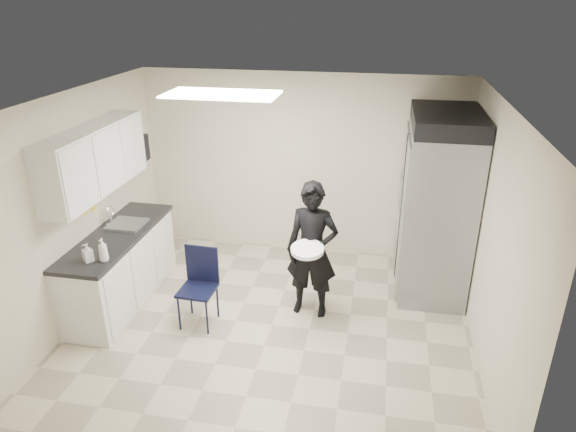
% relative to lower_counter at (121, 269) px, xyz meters
% --- Properties ---
extents(floor, '(4.50, 4.50, 0.00)m').
position_rel_lower_counter_xyz_m(floor, '(1.95, -0.20, -0.43)').
color(floor, '#BAAE92').
rests_on(floor, ground).
extents(ceiling, '(4.50, 4.50, 0.00)m').
position_rel_lower_counter_xyz_m(ceiling, '(1.95, -0.20, 2.17)').
color(ceiling, silver).
rests_on(ceiling, back_wall).
extents(back_wall, '(4.50, 0.00, 4.50)m').
position_rel_lower_counter_xyz_m(back_wall, '(1.95, 1.80, 0.87)').
color(back_wall, beige).
rests_on(back_wall, floor).
extents(left_wall, '(0.00, 4.00, 4.00)m').
position_rel_lower_counter_xyz_m(left_wall, '(-0.30, -0.20, 0.87)').
color(left_wall, beige).
rests_on(left_wall, floor).
extents(right_wall, '(0.00, 4.00, 4.00)m').
position_rel_lower_counter_xyz_m(right_wall, '(4.20, -0.20, 0.87)').
color(right_wall, beige).
rests_on(right_wall, floor).
extents(ceiling_panel, '(1.20, 0.60, 0.02)m').
position_rel_lower_counter_xyz_m(ceiling_panel, '(1.35, 0.20, 2.14)').
color(ceiling_panel, white).
rests_on(ceiling_panel, ceiling).
extents(lower_counter, '(0.60, 1.90, 0.86)m').
position_rel_lower_counter_xyz_m(lower_counter, '(0.00, 0.00, 0.00)').
color(lower_counter, silver).
rests_on(lower_counter, floor).
extents(countertop, '(0.64, 1.95, 0.05)m').
position_rel_lower_counter_xyz_m(countertop, '(0.00, 0.00, 0.46)').
color(countertop, black).
rests_on(countertop, lower_counter).
extents(sink, '(0.42, 0.40, 0.14)m').
position_rel_lower_counter_xyz_m(sink, '(0.02, 0.25, 0.44)').
color(sink, gray).
rests_on(sink, countertop).
extents(faucet, '(0.02, 0.02, 0.24)m').
position_rel_lower_counter_xyz_m(faucet, '(-0.18, 0.25, 0.59)').
color(faucet, silver).
rests_on(faucet, countertop).
extents(upper_cabinets, '(0.35, 1.80, 0.75)m').
position_rel_lower_counter_xyz_m(upper_cabinets, '(-0.13, 0.00, 1.40)').
color(upper_cabinets, silver).
rests_on(upper_cabinets, left_wall).
extents(towel_dispenser, '(0.22, 0.30, 0.35)m').
position_rel_lower_counter_xyz_m(towel_dispenser, '(-0.19, 1.15, 1.19)').
color(towel_dispenser, black).
rests_on(towel_dispenser, left_wall).
extents(notice_sticker_left, '(0.00, 0.12, 0.07)m').
position_rel_lower_counter_xyz_m(notice_sticker_left, '(-0.29, -0.10, 0.79)').
color(notice_sticker_left, yellow).
rests_on(notice_sticker_left, left_wall).
extents(notice_sticker_right, '(0.00, 0.12, 0.07)m').
position_rel_lower_counter_xyz_m(notice_sticker_right, '(-0.29, 0.10, 0.75)').
color(notice_sticker_right, yellow).
rests_on(notice_sticker_right, left_wall).
extents(commercial_fridge, '(0.80, 1.35, 2.10)m').
position_rel_lower_counter_xyz_m(commercial_fridge, '(3.78, 1.07, 0.62)').
color(commercial_fridge, gray).
rests_on(commercial_fridge, floor).
extents(fridge_compressor, '(0.80, 1.35, 0.20)m').
position_rel_lower_counter_xyz_m(fridge_compressor, '(3.78, 1.07, 1.77)').
color(fridge_compressor, black).
rests_on(fridge_compressor, commercial_fridge).
extents(folding_chair, '(0.41, 0.41, 0.89)m').
position_rel_lower_counter_xyz_m(folding_chair, '(1.11, -0.32, 0.02)').
color(folding_chair, black).
rests_on(folding_chair, floor).
extents(man_tuxedo, '(0.63, 0.45, 1.65)m').
position_rel_lower_counter_xyz_m(man_tuxedo, '(2.35, 0.17, 0.39)').
color(man_tuxedo, black).
rests_on(man_tuxedo, floor).
extents(bucket_lid, '(0.39, 0.39, 0.05)m').
position_rel_lower_counter_xyz_m(bucket_lid, '(2.33, -0.08, 0.53)').
color(bucket_lid, silver).
rests_on(bucket_lid, man_tuxedo).
extents(soap_bottle_a, '(0.10, 0.10, 0.26)m').
position_rel_lower_counter_xyz_m(soap_bottle_a, '(0.21, -0.64, 0.61)').
color(soap_bottle_a, white).
rests_on(soap_bottle_a, countertop).
extents(soap_bottle_b, '(0.13, 0.13, 0.21)m').
position_rel_lower_counter_xyz_m(soap_bottle_b, '(0.05, -0.68, 0.58)').
color(soap_bottle_b, '#AFAFBC').
rests_on(soap_bottle_b, countertop).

